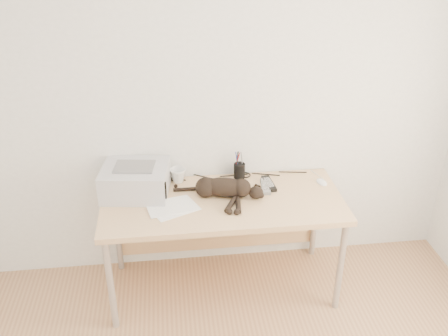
{
  "coord_description": "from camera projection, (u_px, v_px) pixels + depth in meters",
  "views": [
    {
      "loc": [
        -0.33,
        -1.4,
        2.49
      ],
      "look_at": [
        0.0,
        1.34,
        1.01
      ],
      "focal_mm": 40.0,
      "sensor_mm": 36.0,
      "label": 1
    }
  ],
  "objects": [
    {
      "name": "mouse",
      "position": [
        322.0,
        181.0,
        3.5
      ],
      "size": [
        0.09,
        0.12,
        0.03
      ],
      "primitive_type": "ellipsoid",
      "rotation": [
        0.0,
        0.0,
        0.25
      ],
      "color": "white",
      "rests_on": "desk"
    },
    {
      "name": "remote_black",
      "position": [
        269.0,
        184.0,
        3.47
      ],
      "size": [
        0.07,
        0.21,
        0.02
      ],
      "primitive_type": "cube",
      "rotation": [
        0.0,
        0.0,
        0.09
      ],
      "color": "black",
      "rests_on": "desk"
    },
    {
      "name": "remote_grey",
      "position": [
        265.0,
        186.0,
        3.44
      ],
      "size": [
        0.08,
        0.21,
        0.02
      ],
      "primitive_type": "cube",
      "rotation": [
        0.0,
        0.0,
        -0.1
      ],
      "color": "slate",
      "rests_on": "desk"
    },
    {
      "name": "mug",
      "position": [
        178.0,
        175.0,
        3.49
      ],
      "size": [
        0.16,
        0.16,
        0.1
      ],
      "primitive_type": "imported",
      "rotation": [
        0.0,
        0.0,
        0.84
      ],
      "color": "white",
      "rests_on": "desk"
    },
    {
      "name": "cable_tangle",
      "position": [
        218.0,
        177.0,
        3.57
      ],
      "size": [
        1.36,
        0.08,
        0.01
      ],
      "primitive_type": null,
      "color": "black",
      "rests_on": "desk"
    },
    {
      "name": "pen_cup",
      "position": [
        239.0,
        170.0,
        3.55
      ],
      "size": [
        0.08,
        0.08,
        0.2
      ],
      "color": "black",
      "rests_on": "desk"
    },
    {
      "name": "cat",
      "position": [
        222.0,
        189.0,
        3.31
      ],
      "size": [
        0.6,
        0.37,
        0.14
      ],
      "rotation": [
        0.0,
        0.0,
        -0.25
      ],
      "color": "black",
      "rests_on": "desk"
    },
    {
      "name": "desk",
      "position": [
        221.0,
        210.0,
        3.44
      ],
      "size": [
        1.6,
        0.7,
        0.74
      ],
      "color": "#D7B87E",
      "rests_on": "floor"
    },
    {
      "name": "printer",
      "position": [
        136.0,
        180.0,
        3.34
      ],
      "size": [
        0.48,
        0.42,
        0.2
      ],
      "color": "#B9B9BE",
      "rests_on": "desk"
    },
    {
      "name": "wall_back",
      "position": [
        216.0,
        101.0,
        3.35
      ],
      "size": [
        3.5,
        0.0,
        3.5
      ],
      "primitive_type": "plane",
      "rotation": [
        1.57,
        0.0,
        0.0
      ],
      "color": "white",
      "rests_on": "floor"
    },
    {
      "name": "papers",
      "position": [
        172.0,
        207.0,
        3.22
      ],
      "size": [
        0.37,
        0.3,
        0.01
      ],
      "color": "white",
      "rests_on": "desk"
    }
  ]
}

